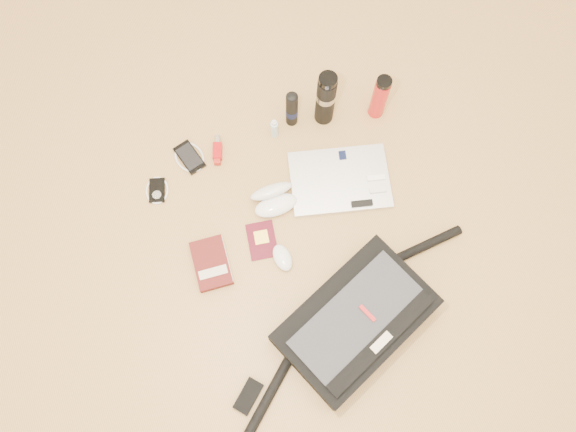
{
  "coord_description": "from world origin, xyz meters",
  "views": [
    {
      "loc": [
        -0.27,
        -0.44,
        1.93
      ],
      "look_at": [
        -0.05,
        0.13,
        0.06
      ],
      "focal_mm": 35.0,
      "sensor_mm": 36.0,
      "label": 1
    }
  ],
  "objects_px": {
    "messenger_bag": "(355,322)",
    "thermos_black": "(326,98)",
    "thermos_red": "(380,97)",
    "book": "(212,263)",
    "laptop": "(340,180)"
  },
  "relations": [
    {
      "from": "messenger_bag",
      "to": "thermos_black",
      "type": "xyz_separation_m",
      "value": [
        0.21,
        0.77,
        0.07
      ]
    },
    {
      "from": "messenger_bag",
      "to": "thermos_red",
      "type": "relative_size",
      "value": 4.29
    },
    {
      "from": "thermos_black",
      "to": "thermos_red",
      "type": "height_order",
      "value": "thermos_black"
    },
    {
      "from": "book",
      "to": "laptop",
      "type": "bearing_deg",
      "value": 18.52
    },
    {
      "from": "messenger_bag",
      "to": "book",
      "type": "height_order",
      "value": "messenger_bag"
    },
    {
      "from": "messenger_bag",
      "to": "thermos_red",
      "type": "xyz_separation_m",
      "value": [
        0.4,
        0.71,
        0.05
      ]
    },
    {
      "from": "messenger_bag",
      "to": "book",
      "type": "xyz_separation_m",
      "value": [
        -0.38,
        0.37,
        -0.05
      ]
    },
    {
      "from": "laptop",
      "to": "thermos_red",
      "type": "height_order",
      "value": "thermos_red"
    },
    {
      "from": "messenger_bag",
      "to": "laptop",
      "type": "relative_size",
      "value": 2.32
    },
    {
      "from": "messenger_bag",
      "to": "thermos_red",
      "type": "bearing_deg",
      "value": 38.88
    },
    {
      "from": "messenger_bag",
      "to": "thermos_black",
      "type": "bearing_deg",
      "value": 53.11
    },
    {
      "from": "thermos_black",
      "to": "thermos_red",
      "type": "bearing_deg",
      "value": -15.64
    },
    {
      "from": "laptop",
      "to": "book",
      "type": "distance_m",
      "value": 0.56
    },
    {
      "from": "messenger_bag",
      "to": "laptop",
      "type": "distance_m",
      "value": 0.52
    },
    {
      "from": "messenger_bag",
      "to": "thermos_black",
      "type": "relative_size",
      "value": 3.52
    }
  ]
}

